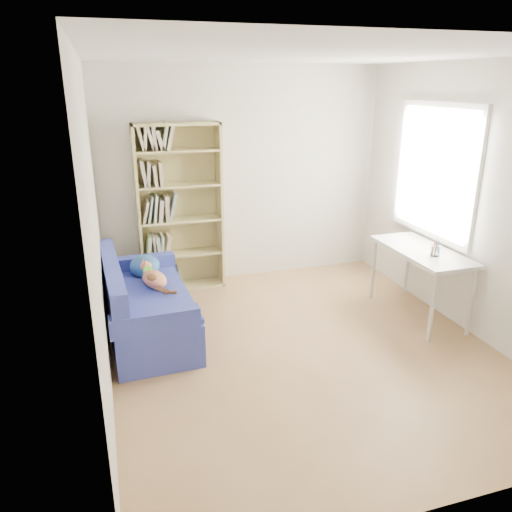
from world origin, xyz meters
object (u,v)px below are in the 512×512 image
Objects in this scene: bookshelf at (180,215)px; desk at (422,256)px; sofa at (144,306)px; pen_cup at (435,250)px.

bookshelf is 1.64× the size of desk.
desk is (2.28, -1.53, -0.23)m from bookshelf.
sofa is 1.37m from bookshelf.
pen_cup reaches higher than sofa.
pen_cup is (2.84, -0.65, 0.51)m from sofa.
bookshelf is at bearing 146.08° from desk.
bookshelf reaches higher than pen_cup.
sofa is at bearing -117.23° from bookshelf.
pen_cup is at bearing -37.37° from bookshelf.
sofa reaches higher than desk.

